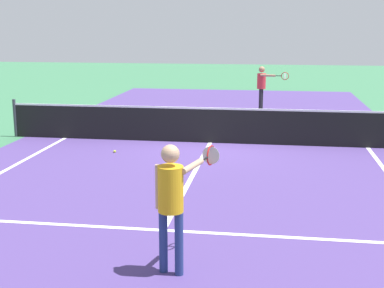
{
  "coord_description": "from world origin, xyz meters",
  "views": [
    {
      "loc": [
        1.6,
        -14.02,
        3.1
      ],
      "look_at": [
        0.2,
        -4.69,
        1.0
      ],
      "focal_mm": 50.03,
      "sensor_mm": 36.0,
      "label": 1
    }
  ],
  "objects": [
    {
      "name": "ground_plane",
      "position": [
        0.0,
        0.0,
        0.0
      ],
      "size": [
        60.0,
        60.0,
        0.0
      ],
      "primitive_type": "plane",
      "color": "#38724C"
    },
    {
      "name": "line_center_service",
      "position": [
        0.0,
        -3.2,
        0.0
      ],
      "size": [
        0.1,
        6.4,
        0.01
      ],
      "primitive_type": "cube",
      "color": "white",
      "rests_on": "ground_plane"
    },
    {
      "name": "tennis_ball_near_net",
      "position": [
        -2.23,
        -1.5,
        0.03
      ],
      "size": [
        0.07,
        0.07,
        0.07
      ],
      "primitive_type": "sphere",
      "color": "#CCE033",
      "rests_on": "ground_plane"
    },
    {
      "name": "court_surface_inbounds",
      "position": [
        0.0,
        0.0,
        0.0
      ],
      "size": [
        10.62,
        24.4,
        0.0
      ],
      "primitive_type": "cube",
      "color": "#4C387A",
      "rests_on": "ground_plane"
    },
    {
      "name": "player_far",
      "position": [
        1.24,
        5.95,
        1.01
      ],
      "size": [
        1.15,
        0.67,
        1.62
      ],
      "color": "black",
      "rests_on": "ground_plane"
    },
    {
      "name": "line_service_near",
      "position": [
        0.0,
        -6.4,
        0.0
      ],
      "size": [
        8.22,
        0.1,
        0.01
      ],
      "primitive_type": "cube",
      "color": "white",
      "rests_on": "ground_plane"
    },
    {
      "name": "net",
      "position": [
        0.0,
        0.0,
        0.49
      ],
      "size": [
        11.24,
        0.09,
        1.07
      ],
      "color": "#33383D",
      "rests_on": "ground_plane"
    },
    {
      "name": "player_near",
      "position": [
        0.41,
        -7.78,
        1.05
      ],
      "size": [
        0.73,
        1.14,
        1.68
      ],
      "color": "navy",
      "rests_on": "ground_plane"
    }
  ]
}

